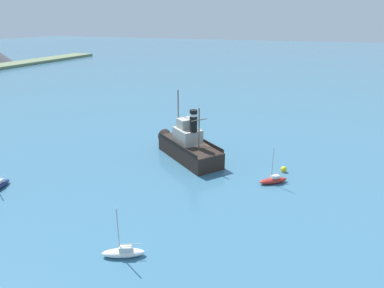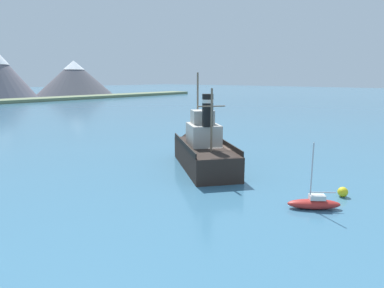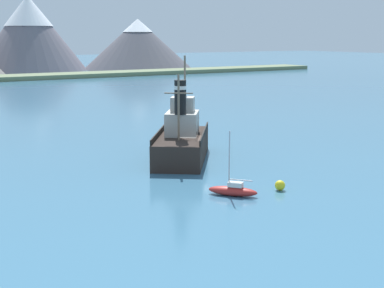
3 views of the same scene
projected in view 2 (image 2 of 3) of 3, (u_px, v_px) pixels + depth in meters
ground_plane at (221, 171)px, 34.89m from camera, size 600.00×600.00×0.00m
old_tugboat at (203, 150)px, 36.16m from camera, size 11.51×13.43×9.90m
sailboat_red at (314, 203)px, 24.82m from camera, size 3.17×3.69×4.90m
mooring_buoy at (343, 192)px, 27.29m from camera, size 0.80×0.80×0.80m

